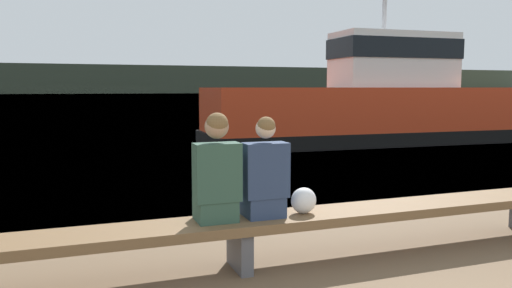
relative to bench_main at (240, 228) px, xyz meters
name	(u,v)px	position (x,y,z in m)	size (l,w,h in m)	color
water_surface	(83,95)	(0.45, 122.07, -0.40)	(240.00, 240.00, 0.00)	#426B8E
far_shoreline	(81,79)	(0.45, 152.18, 3.78)	(600.00, 12.00, 8.37)	#384233
bench_main	(240,228)	(0.00, 0.00, 0.00)	(7.90, 0.56, 0.48)	brown
person_left	(217,173)	(-0.22, 0.00, 0.54)	(0.42, 0.36, 1.02)	#2D4C3D
person_right	(265,175)	(0.25, 0.00, 0.50)	(0.42, 0.35, 0.97)	navy
shopping_bag	(304,201)	(0.67, 0.01, 0.21)	(0.26, 0.20, 0.26)	white
tugboat_red	(380,108)	(7.63, 9.10, 0.69)	(11.12, 3.35, 6.37)	red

